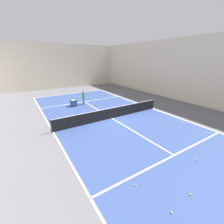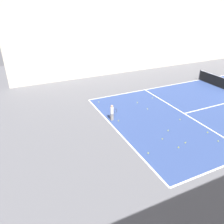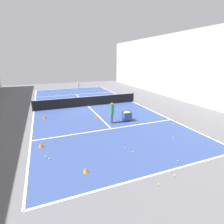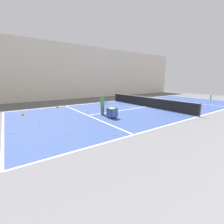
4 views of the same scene
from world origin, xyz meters
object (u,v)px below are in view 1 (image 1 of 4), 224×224
(coach_at_net, at_px, (83,97))
(training_cone_0, at_px, (111,95))
(tennis_net, at_px, (112,113))
(ball_cart, at_px, (73,102))
(training_cone_1, at_px, (95,105))

(coach_at_net, bearing_deg, training_cone_0, 133.50)
(coach_at_net, bearing_deg, tennis_net, 26.01)
(tennis_net, relative_size, ball_cart, 14.07)
(coach_at_net, xyz_separation_m, training_cone_0, (5.19, 2.14, -0.79))
(training_cone_1, bearing_deg, training_cone_0, 40.01)
(training_cone_0, relative_size, training_cone_1, 0.95)
(coach_at_net, bearing_deg, ball_cart, -67.80)
(ball_cart, distance_m, training_cone_1, 2.61)
(training_cone_0, height_order, training_cone_1, training_cone_1)
(coach_at_net, relative_size, training_cone_0, 5.71)
(tennis_net, relative_size, training_cone_0, 37.97)
(tennis_net, xyz_separation_m, training_cone_1, (0.29, 4.12, -0.39))
(tennis_net, height_order, training_cone_1, tennis_net)
(ball_cart, distance_m, training_cone_0, 6.85)
(coach_at_net, xyz_separation_m, training_cone_1, (0.78, -1.56, -0.79))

